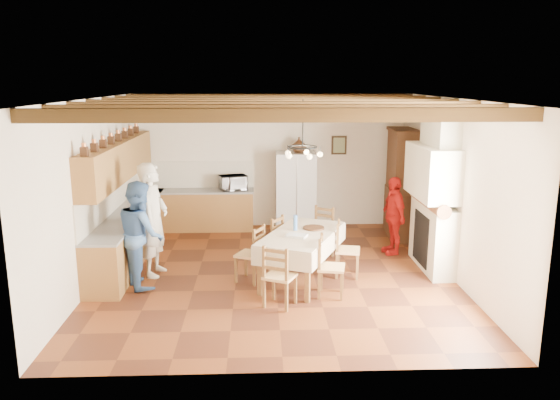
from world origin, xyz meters
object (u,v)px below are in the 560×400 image
(person_man, at_px, (153,220))
(person_woman_blue, at_px, (141,234))
(chair_left_far, at_px, (269,242))
(chair_end_far, at_px, (320,233))
(person_woman_red, at_px, (393,215))
(microwave, at_px, (233,183))
(chair_end_near, at_px, (280,275))
(refrigerator, at_px, (296,191))
(chair_left_near, at_px, (250,253))
(hutch, at_px, (402,183))
(chair_right_far, at_px, (348,249))
(chair_right_near, at_px, (331,266))
(dining_table, at_px, (302,238))

(person_man, distance_m, person_woman_blue, 0.52)
(chair_left_far, distance_m, chair_end_far, 1.09)
(person_woman_red, bearing_deg, chair_end_far, -90.34)
(chair_end_far, distance_m, person_woman_blue, 3.34)
(chair_end_far, relative_size, microwave, 1.64)
(chair_end_near, distance_m, microwave, 4.42)
(refrigerator, distance_m, person_woman_red, 2.51)
(chair_end_far, distance_m, person_man, 3.08)
(refrigerator, bearing_deg, microwave, 177.51)
(refrigerator, xyz_separation_m, chair_left_far, (-0.64, -2.51, -0.39))
(refrigerator, height_order, chair_left_near, refrigerator)
(chair_left_far, relative_size, person_man, 0.49)
(chair_end_far, bearing_deg, hutch, 70.06)
(hutch, height_order, chair_left_far, hutch)
(chair_right_far, bearing_deg, chair_right_near, 166.72)
(person_man, xyz_separation_m, person_woman_red, (4.37, 1.00, -0.23))
(dining_table, distance_m, microwave, 3.51)
(dining_table, xyz_separation_m, chair_left_far, (-0.53, 0.67, -0.26))
(dining_table, xyz_separation_m, chair_end_far, (0.44, 1.18, -0.26))
(refrigerator, bearing_deg, chair_left_far, -103.45)
(refrigerator, xyz_separation_m, person_woman_red, (1.76, -1.78, -0.12))
(refrigerator, relative_size, chair_end_far, 1.81)
(chair_end_far, distance_m, person_woman_red, 1.48)
(chair_left_near, xyz_separation_m, person_man, (-1.64, 0.39, 0.50))
(refrigerator, bearing_deg, chair_end_far, -79.89)
(hutch, distance_m, person_woman_red, 1.30)
(chair_end_far, xyz_separation_m, person_woman_blue, (-3.06, -1.28, 0.39))
(dining_table, bearing_deg, chair_end_far, 69.62)
(dining_table, distance_m, chair_right_near, 0.83)
(chair_end_near, relative_size, chair_end_far, 1.00)
(hutch, bearing_deg, refrigerator, 168.46)
(person_man, bearing_deg, chair_end_far, -66.74)
(chair_right_near, xyz_separation_m, person_woman_blue, (-3.02, 0.57, 0.39))
(chair_left_far, height_order, chair_right_far, same)
(hutch, height_order, chair_left_near, hutch)
(person_man, bearing_deg, chair_right_far, -85.50)
(person_woman_red, bearing_deg, refrigerator, -144.26)
(microwave, bearing_deg, chair_left_near, -100.95)
(chair_end_near, height_order, person_woman_blue, person_woman_blue)
(hutch, distance_m, person_man, 5.28)
(person_woman_blue, bearing_deg, microwave, -46.81)
(person_man, bearing_deg, person_woman_red, -68.78)
(person_man, bearing_deg, hutch, -57.55)
(chair_left_far, distance_m, person_woman_red, 2.53)
(microwave, bearing_deg, chair_left_far, -92.08)
(dining_table, bearing_deg, refrigerator, 87.96)
(chair_end_far, bearing_deg, chair_left_far, -118.21)
(chair_left_near, xyz_separation_m, microwave, (-0.41, 3.25, 0.58))
(person_woman_blue, xyz_separation_m, microwave, (1.35, 3.36, 0.19))
(chair_left_near, relative_size, microwave, 1.64)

